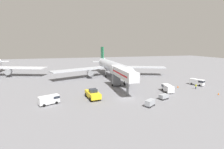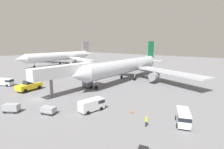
{
  "view_description": "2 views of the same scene",
  "coord_description": "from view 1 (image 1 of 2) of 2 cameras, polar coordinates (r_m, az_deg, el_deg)",
  "views": [
    {
      "loc": [
        -15.84,
        -41.36,
        14.43
      ],
      "look_at": [
        1.67,
        20.24,
        3.11
      ],
      "focal_mm": 27.18,
      "sensor_mm": 36.0,
      "label": 1
    },
    {
      "loc": [
        36.78,
        -19.89,
        12.75
      ],
      "look_at": [
        4.63,
        21.62,
        3.15
      ],
      "focal_mm": 28.09,
      "sensor_mm": 36.0,
      "label": 2
    }
  ],
  "objects": [
    {
      "name": "safety_cone_alpha",
      "position": [
        61.99,
        21.29,
        -3.77
      ],
      "size": [
        0.51,
        0.51,
        0.77
      ],
      "color": "black",
      "rests_on": "ground"
    },
    {
      "name": "service_van_mid_left",
      "position": [
        44.51,
        -20.29,
        -7.86
      ],
      "size": [
        5.17,
        3.66,
        2.18
      ],
      "color": "silver",
      "rests_on": "ground"
    },
    {
      "name": "service_van_outer_right",
      "position": [
        68.04,
        26.79,
        -2.23
      ],
      "size": [
        3.46,
        5.1,
        2.21
      ],
      "color": "white",
      "rests_on": "ground"
    },
    {
      "name": "service_van_far_center",
      "position": [
        55.11,
        18.18,
        -4.32
      ],
      "size": [
        3.0,
        5.15,
        2.21
      ],
      "color": "silver",
      "rests_on": "ground"
    },
    {
      "name": "baggage_cart_outer_left",
      "position": [
        41.58,
        12.67,
        -9.25
      ],
      "size": [
        3.05,
        2.64,
        1.6
      ],
      "color": "#38383D",
      "rests_on": "ground"
    },
    {
      "name": "airplane_at_gate",
      "position": [
        75.23,
        -0.08,
        2.66
      ],
      "size": [
        53.0,
        47.69,
        13.27
      ],
      "color": "#B7BCC6",
      "rests_on": "ground"
    },
    {
      "name": "pushback_tug",
      "position": [
        46.36,
        -6.46,
        -6.52
      ],
      "size": [
        3.73,
        6.76,
        2.75
      ],
      "color": "yellow",
      "rests_on": "ground"
    },
    {
      "name": "jet_bridge",
      "position": [
        53.29,
        3.27,
        0.38
      ],
      "size": [
        3.53,
        18.5,
        7.35
      ],
      "color": "silver",
      "rests_on": "ground"
    },
    {
      "name": "ground_crew_worker_foreground",
      "position": [
        62.29,
        26.39,
        -3.56
      ],
      "size": [
        0.47,
        0.47,
        1.76
      ],
      "color": "#1E2333",
      "rests_on": "ground"
    },
    {
      "name": "safety_cone_bravo",
      "position": [
        58.56,
        32.2,
        -5.5
      ],
      "size": [
        0.43,
        0.43,
        0.65
      ],
      "color": "black",
      "rests_on": "ground"
    },
    {
      "name": "ground_plane",
      "position": [
        46.58,
        4.88,
        -8.06
      ],
      "size": [
        300.0,
        300.0,
        0.0
      ],
      "primitive_type": "plane",
      "color": "slate"
    },
    {
      "name": "baggage_cart_far_right",
      "position": [
        47.71,
        17.02,
        -7.09
      ],
      "size": [
        2.86,
        2.14,
        1.35
      ],
      "color": "#38383D",
      "rests_on": "ground"
    }
  ]
}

